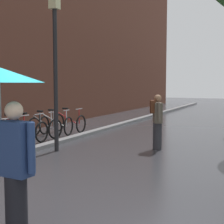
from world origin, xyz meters
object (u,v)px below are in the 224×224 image
object	(u,v)px
parked_bicycle_3	(14,133)
pedestrian_walking_midground	(157,120)
parked_bicycle_6	(56,125)
couple_under_umbrella	(0,130)
street_lamp_post	(55,63)
parked_bicycle_7	(70,123)
parked_bicycle_5	(44,127)
parked_bicycle_4	(29,130)

from	to	relation	value
parked_bicycle_3	pedestrian_walking_midground	world-z (taller)	pedestrian_walking_midground
parked_bicycle_6	couple_under_umbrella	world-z (taller)	couple_under_umbrella
parked_bicycle_3	street_lamp_post	xyz separation A→B (m)	(1.80, -0.26, 2.12)
parked_bicycle_7	street_lamp_post	xyz separation A→B (m)	(1.62, -3.23, 2.12)
parked_bicycle_3	parked_bicycle_5	size ratio (longest dim) A/B	0.94
couple_under_umbrella	pedestrian_walking_midground	xyz separation A→B (m)	(0.02, 6.13, -0.51)
couple_under_umbrella	parked_bicycle_5	bearing A→B (deg)	123.13
parked_bicycle_3	pedestrian_walking_midground	distance (m)	4.49
couple_under_umbrella	street_lamp_post	bearing A→B (deg)	117.85
parked_bicycle_6	parked_bicycle_7	world-z (taller)	same
parked_bicycle_5	pedestrian_walking_midground	distance (m)	4.28
couple_under_umbrella	pedestrian_walking_midground	world-z (taller)	couple_under_umbrella
parked_bicycle_5	street_lamp_post	world-z (taller)	street_lamp_post
parked_bicycle_3	couple_under_umbrella	size ratio (longest dim) A/B	0.51
parked_bicycle_7	couple_under_umbrella	xyz separation A→B (m)	(4.11, -7.95, 0.99)
parked_bicycle_6	street_lamp_post	xyz separation A→B (m)	(1.69, -2.40, 2.12)
couple_under_umbrella	parked_bicycle_6	bearing A→B (deg)	120.41
parked_bicycle_3	couple_under_umbrella	distance (m)	6.65
parked_bicycle_7	street_lamp_post	size ratio (longest dim) A/B	0.25
parked_bicycle_3	parked_bicycle_6	bearing A→B (deg)	87.07
pedestrian_walking_midground	couple_under_umbrella	bearing A→B (deg)	-90.18
couple_under_umbrella	parked_bicycle_7	bearing A→B (deg)	117.34
pedestrian_walking_midground	parked_bicycle_3	bearing A→B (deg)	-165.02
parked_bicycle_5	street_lamp_post	size ratio (longest dim) A/B	0.27
parked_bicycle_4	pedestrian_walking_midground	distance (m)	4.28
parked_bicycle_7	pedestrian_walking_midground	size ratio (longest dim) A/B	0.68
parked_bicycle_3	parked_bicycle_4	bearing A→B (deg)	81.82
parked_bicycle_4	couple_under_umbrella	xyz separation A→B (m)	(4.20, -5.61, 0.99)
parked_bicycle_5	pedestrian_walking_midground	bearing A→B (deg)	-4.52
street_lamp_post	couple_under_umbrella	bearing A→B (deg)	-62.15
parked_bicycle_5	couple_under_umbrella	distance (m)	7.79
parked_bicycle_3	parked_bicycle_4	distance (m)	0.63
parked_bicycle_5	parked_bicycle_6	bearing A→B (deg)	86.52
parked_bicycle_6	parked_bicycle_7	size ratio (longest dim) A/B	1.05
parked_bicycle_7	pedestrian_walking_midground	bearing A→B (deg)	-23.72
parked_bicycle_6	pedestrian_walking_midground	xyz separation A→B (m)	(4.20, -0.99, 0.48)
parked_bicycle_4	street_lamp_post	size ratio (longest dim) A/B	0.26
parked_bicycle_4	street_lamp_post	world-z (taller)	street_lamp_post
parked_bicycle_5	parked_bicycle_3	bearing A→B (deg)	-92.69
parked_bicycle_4	pedestrian_walking_midground	xyz separation A→B (m)	(4.22, 0.53, 0.48)
parked_bicycle_5	parked_bicycle_7	bearing A→B (deg)	85.65
parked_bicycle_3	pedestrian_walking_midground	bearing A→B (deg)	14.98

